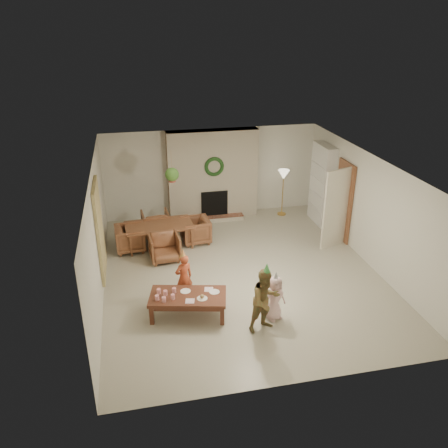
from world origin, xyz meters
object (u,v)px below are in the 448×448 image
object	(u,v)px
dining_chair_near	(165,248)
dining_chair_left	(130,238)
dining_table	(160,236)
dining_chair_right	(195,230)
dining_chair_far	(156,223)
coffee_table_top	(188,297)
child_pink	(275,298)
child_red	(184,278)
child_plaid	(265,300)

from	to	relation	value
dining_chair_near	dining_chair_left	xyz separation A→B (m)	(-0.78, 0.67, 0.00)
dining_table	dining_chair_right	size ratio (longest dim) A/B	2.34
dining_chair_far	coffee_table_top	distance (m)	3.77
dining_chair_left	coffee_table_top	xyz separation A→B (m)	(1.01, -2.97, 0.09)
dining_chair_left	child_pink	bearing A→B (deg)	-147.02
dining_table	dining_chair_right	world-z (taller)	dining_chair_right
coffee_table_top	child_pink	xyz separation A→B (m)	(1.58, -0.45, 0.04)
dining_chair_near	coffee_table_top	size ratio (longest dim) A/B	0.49
child_red	dining_chair_right	bearing A→B (deg)	-122.45
dining_chair_near	dining_table	bearing A→B (deg)	90.00
child_red	child_pink	bearing A→B (deg)	129.39
dining_chair_near	child_plaid	size ratio (longest dim) A/B	0.57
coffee_table_top	dining_table	bearing A→B (deg)	107.95
dining_table	child_plaid	xyz separation A→B (m)	(1.59, -3.74, 0.33)
child_pink	dining_chair_near	bearing A→B (deg)	100.25
dining_chair_far	dining_chair_right	size ratio (longest dim) A/B	1.00
dining_chair_right	child_red	size ratio (longest dim) A/B	0.69
dining_chair_far	dining_chair_right	distance (m)	1.16
dining_chair_left	child_plaid	bearing A→B (deg)	-152.02
dining_chair_left	child_plaid	size ratio (longest dim) A/B	0.57
dining_table	child_red	size ratio (longest dim) A/B	1.61
child_plaid	child_pink	bearing A→B (deg)	26.83
dining_chair_left	child_plaid	world-z (taller)	child_plaid
child_plaid	coffee_table_top	bearing A→B (deg)	133.55
dining_chair_left	child_red	distance (m)	2.64
dining_table	child_plaid	size ratio (longest dim) A/B	1.34
coffee_table_top	child_red	world-z (taller)	child_red
dining_table	child_pink	size ratio (longest dim) A/B	1.83
dining_chair_right	child_pink	bearing A→B (deg)	11.06
dining_chair_far	dining_chair_near	bearing A→B (deg)	90.00
coffee_table_top	dining_chair_left	bearing A→B (deg)	121.30
dining_chair_right	dining_chair_near	bearing A→B (deg)	-51.34
dining_table	coffee_table_top	world-z (taller)	dining_table
dining_chair_far	child_red	distance (m)	3.24
dining_table	dining_chair_right	bearing A→B (deg)	0.00
dining_chair_near	child_red	distance (m)	1.79
dining_chair_far	child_red	size ratio (longest dim) A/B	0.69
dining_chair_near	dining_chair_left	bearing A→B (deg)	135.00
dining_chair_right	child_pink	world-z (taller)	child_pink
dining_table	coffee_table_top	distance (m)	3.04
coffee_table_top	child_plaid	distance (m)	1.50
dining_chair_left	dining_chair_right	size ratio (longest dim) A/B	1.00
coffee_table_top	child_red	distance (m)	0.54
dining_chair_right	child_red	world-z (taller)	child_red
dining_chair_near	dining_chair_left	world-z (taller)	same
dining_table	dining_chair_left	bearing A→B (deg)	-180.00
child_plaid	child_pink	world-z (taller)	child_plaid
dining_chair_far	dining_chair_left	distance (m)	1.03
dining_chair_left	child_red	size ratio (longest dim) A/B	0.69
dining_chair_right	child_red	distance (m)	2.64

